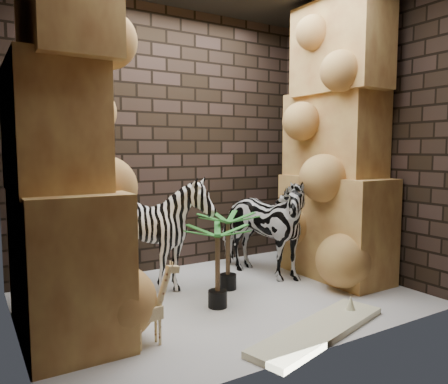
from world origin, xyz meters
TOP-DOWN VIEW (x-y plane):
  - floor at (0.00, 0.00)m, footprint 3.50×3.50m
  - wall_back at (0.00, 1.25)m, footprint 3.50×0.00m
  - wall_front at (0.00, -1.25)m, footprint 3.50×0.00m
  - wall_left at (-1.75, 0.00)m, footprint 0.00×3.00m
  - wall_right at (1.75, 0.00)m, footprint 0.00×3.00m
  - rock_pillar_left at (-1.40, 0.00)m, footprint 0.68×1.30m
  - rock_pillar_right at (1.42, 0.00)m, footprint 0.58×1.25m
  - zebra_right at (0.70, 0.41)m, footprint 0.87×1.21m
  - zebra_left at (-0.42, 0.56)m, footprint 1.18×1.34m
  - giraffe_toy at (-0.97, -0.56)m, footprint 0.32×0.14m
  - palm_front at (0.18, 0.22)m, footprint 0.36×0.36m
  - palm_back at (-0.16, -0.16)m, footprint 0.36×0.36m
  - surfboard at (0.22, -1.03)m, footprint 1.45×0.71m

SIDE VIEW (x-z plane):
  - floor at x=0.00m, z-range 0.00..0.00m
  - surfboard at x=0.22m, z-range 0.00..0.05m
  - giraffe_toy at x=-0.97m, z-range 0.00..0.60m
  - palm_back at x=-0.16m, z-range 0.00..0.74m
  - palm_front at x=0.18m, z-range 0.00..0.78m
  - zebra_left at x=-0.42m, z-range 0.00..1.04m
  - zebra_right at x=0.70m, z-range 0.00..1.29m
  - wall_back at x=0.00m, z-range -0.25..3.25m
  - wall_front at x=0.00m, z-range -0.25..3.25m
  - wall_left at x=-1.75m, z-range 0.00..3.00m
  - wall_right at x=1.75m, z-range 0.00..3.00m
  - rock_pillar_left at x=-1.40m, z-range 0.00..3.00m
  - rock_pillar_right at x=1.42m, z-range 0.00..3.00m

